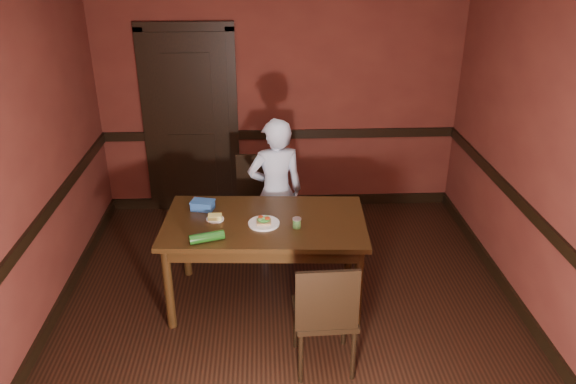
{
  "coord_description": "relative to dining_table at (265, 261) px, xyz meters",
  "views": [
    {
      "loc": [
        -0.19,
        -3.83,
        2.99
      ],
      "look_at": [
        0.0,
        0.35,
        1.05
      ],
      "focal_mm": 35.0,
      "sensor_mm": 36.0,
      "label": 1
    }
  ],
  "objects": [
    {
      "name": "floor",
      "position": [
        0.2,
        -0.35,
        -0.4
      ],
      "size": [
        4.0,
        4.5,
        0.01
      ],
      "primitive_type": "cube",
      "color": "black",
      "rests_on": "ground"
    },
    {
      "name": "wall_back",
      "position": [
        0.2,
        1.9,
        0.95
      ],
      "size": [
        4.0,
        0.02,
        2.7
      ],
      "primitive_type": "cube",
      "color": "#57221A",
      "rests_on": "ground"
    },
    {
      "name": "wall_left",
      "position": [
        -1.8,
        -0.35,
        0.95
      ],
      "size": [
        0.02,
        4.5,
        2.7
      ],
      "primitive_type": "cube",
      "color": "#57221A",
      "rests_on": "ground"
    },
    {
      "name": "wall_right",
      "position": [
        2.2,
        -0.35,
        0.95
      ],
      "size": [
        0.02,
        4.5,
        2.7
      ],
      "primitive_type": "cube",
      "color": "#57221A",
      "rests_on": "ground"
    },
    {
      "name": "dado_back",
      "position": [
        0.2,
        1.89,
        0.5
      ],
      "size": [
        4.0,
        0.03,
        0.1
      ],
      "primitive_type": "cube",
      "color": "black",
      "rests_on": "ground"
    },
    {
      "name": "dado_left",
      "position": [
        -1.79,
        -0.35,
        0.5
      ],
      "size": [
        0.03,
        4.5,
        0.1
      ],
      "primitive_type": "cube",
      "color": "black",
      "rests_on": "ground"
    },
    {
      "name": "dado_right",
      "position": [
        2.18,
        -0.35,
        0.5
      ],
      "size": [
        0.03,
        4.5,
        0.1
      ],
      "primitive_type": "cube",
      "color": "black",
      "rests_on": "ground"
    },
    {
      "name": "baseboard_back",
      "position": [
        0.2,
        1.89,
        -0.34
      ],
      "size": [
        4.0,
        0.03,
        0.12
      ],
      "primitive_type": "cube",
      "color": "black",
      "rests_on": "ground"
    },
    {
      "name": "baseboard_left",
      "position": [
        -1.79,
        -0.35,
        -0.34
      ],
      "size": [
        0.03,
        4.5,
        0.12
      ],
      "primitive_type": "cube",
      "color": "black",
      "rests_on": "ground"
    },
    {
      "name": "baseboard_right",
      "position": [
        2.18,
        -0.35,
        -0.34
      ],
      "size": [
        0.03,
        4.5,
        0.12
      ],
      "primitive_type": "cube",
      "color": "black",
      "rests_on": "ground"
    },
    {
      "name": "door",
      "position": [
        -0.8,
        1.87,
        0.7
      ],
      "size": [
        1.05,
        0.07,
        2.2
      ],
      "color": "black",
      "rests_on": "ground"
    },
    {
      "name": "dining_table",
      "position": [
        0.0,
        0.0,
        0.0
      ],
      "size": [
        1.74,
        1.04,
        0.79
      ],
      "primitive_type": "cube",
      "rotation": [
        0.0,
        0.0,
        -0.06
      ],
      "color": "black",
      "rests_on": "floor"
    },
    {
      "name": "chair_far",
      "position": [
        -0.03,
        0.84,
        0.09
      ],
      "size": [
        0.5,
        0.5,
        0.98
      ],
      "primitive_type": null,
      "rotation": [
        0.0,
        0.0,
        -0.1
      ],
      "color": "black",
      "rests_on": "floor"
    },
    {
      "name": "chair_near",
      "position": [
        0.42,
        -0.84,
        0.08
      ],
      "size": [
        0.46,
        0.46,
        0.95
      ],
      "primitive_type": null,
      "rotation": [
        0.0,
        0.0,
        3.18
      ],
      "color": "black",
      "rests_on": "floor"
    },
    {
      "name": "person",
      "position": [
        0.11,
        0.68,
        0.34
      ],
      "size": [
        0.6,
        0.45,
        1.47
      ],
      "primitive_type": "imported",
      "rotation": [
        0.0,
        0.0,
        3.34
      ],
      "color": "silver",
      "rests_on": "floor"
    },
    {
      "name": "sandwich_plate",
      "position": [
        -0.01,
        -0.07,
        0.41
      ],
      "size": [
        0.26,
        0.26,
        0.07
      ],
      "rotation": [
        0.0,
        0.0,
        0.1
      ],
      "color": "white",
      "rests_on": "dining_table"
    },
    {
      "name": "sauce_jar",
      "position": [
        0.26,
        -0.14,
        0.44
      ],
      "size": [
        0.07,
        0.07,
        0.08
      ],
      "rotation": [
        0.0,
        0.0,
        -0.19
      ],
      "color": "#467E3A",
      "rests_on": "dining_table"
    },
    {
      "name": "cheese_saucer",
      "position": [
        -0.42,
        0.03,
        0.41
      ],
      "size": [
        0.15,
        0.15,
        0.05
      ],
      "rotation": [
        0.0,
        0.0,
        -0.07
      ],
      "color": "white",
      "rests_on": "dining_table"
    },
    {
      "name": "food_tub",
      "position": [
        -0.54,
        0.23,
        0.44
      ],
      "size": [
        0.22,
        0.18,
        0.08
      ],
      "rotation": [
        0.0,
        0.0,
        -0.25
      ],
      "color": "#3167BB",
      "rests_on": "dining_table"
    },
    {
      "name": "wrapped_veg",
      "position": [
        -0.45,
        -0.33,
        0.43
      ],
      "size": [
        0.28,
        0.16,
        0.08
      ],
      "primitive_type": "cylinder",
      "rotation": [
        0.0,
        1.57,
        0.31
      ],
      "color": "#164A12",
      "rests_on": "dining_table"
    }
  ]
}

